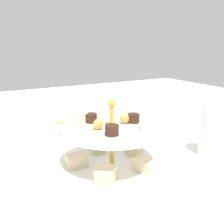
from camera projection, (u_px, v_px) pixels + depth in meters
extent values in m
plane|color=white|center=(112.00, 167.00, 0.63)|extent=(2.40, 2.40, 0.00)
cylinder|color=white|center=(112.00, 166.00, 0.63)|extent=(0.29, 0.29, 0.01)
cylinder|color=white|center=(112.00, 128.00, 0.60)|extent=(0.24, 0.24, 0.01)
cylinder|color=gold|center=(112.00, 136.00, 0.61)|extent=(0.01, 0.01, 0.16)
sphere|color=gold|center=(112.00, 103.00, 0.58)|extent=(0.02, 0.02, 0.02)
cube|color=beige|center=(145.00, 165.00, 0.58)|extent=(0.06, 0.05, 0.03)
cube|color=beige|center=(134.00, 148.00, 0.68)|extent=(0.05, 0.06, 0.03)
cube|color=beige|center=(98.00, 146.00, 0.69)|extent=(0.05, 0.04, 0.03)
cube|color=beige|center=(77.00, 161.00, 0.61)|extent=(0.04, 0.05, 0.03)
cube|color=beige|center=(106.00, 175.00, 0.54)|extent=(0.06, 0.06, 0.03)
cylinder|color=#E5C660|center=(110.00, 170.00, 0.58)|extent=(0.04, 0.04, 0.01)
cylinder|color=#381E14|center=(112.00, 130.00, 0.54)|extent=(0.03, 0.03, 0.02)
cylinder|color=#381E14|center=(133.00, 118.00, 0.63)|extent=(0.03, 0.03, 0.02)
cylinder|color=#381E14|center=(91.00, 118.00, 0.63)|extent=(0.03, 0.03, 0.02)
cube|color=beige|center=(148.00, 124.00, 0.57)|extent=(0.04, 0.04, 0.02)
cube|color=beige|center=(79.00, 118.00, 0.62)|extent=(0.04, 0.04, 0.02)
sphere|color=gold|center=(125.00, 118.00, 0.62)|extent=(0.02, 0.02, 0.02)
sphere|color=gold|center=(98.00, 124.00, 0.57)|extent=(0.02, 0.02, 0.02)
cylinder|color=silver|center=(212.00, 132.00, 0.68)|extent=(0.07, 0.07, 0.13)
cylinder|color=silver|center=(23.00, 136.00, 0.73)|extent=(0.06, 0.06, 0.08)
cylinder|color=white|center=(63.00, 133.00, 0.86)|extent=(0.09, 0.09, 0.01)
cylinder|color=white|center=(63.00, 126.00, 0.85)|extent=(0.06, 0.06, 0.04)
cylinder|color=gold|center=(62.00, 120.00, 0.85)|extent=(0.06, 0.06, 0.01)
cube|color=silver|center=(130.00, 126.00, 0.94)|extent=(0.13, 0.13, 0.00)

